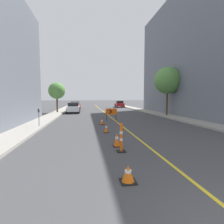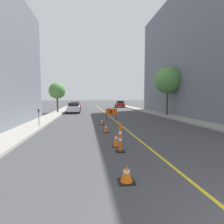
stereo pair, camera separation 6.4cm
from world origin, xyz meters
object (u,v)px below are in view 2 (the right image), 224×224
traffic_cone_fourth (102,122)px  street_tree_left_near (57,91)px  parked_car_curb_near (74,108)px  delineator_post_front (120,139)px  traffic_cone_second (116,140)px  arrow_barricade_primary (111,112)px  parking_meter_far_curb (39,114)px  traffic_cone_third (106,128)px  traffic_cone_nearest (126,174)px  parked_car_curb_far (120,104)px  parked_car_curb_mid (76,106)px  street_tree_right_near (168,80)px

traffic_cone_fourth → street_tree_left_near: size_ratio=0.12×
parked_car_curb_near → street_tree_left_near: (-2.43, 0.20, 2.58)m
parked_car_curb_near → street_tree_left_near: bearing=173.6°
traffic_cone_fourth → delineator_post_front: size_ratio=0.41×
traffic_cone_second → arrow_barricade_primary: 9.61m
parking_meter_far_curb → street_tree_left_near: 13.61m
traffic_cone_third → parking_meter_far_curb: (-4.97, 2.60, 0.82)m
traffic_cone_nearest → traffic_cone_second: bearing=84.9°
parked_car_curb_near → parked_car_curb_far: same height
traffic_cone_third → parked_car_curb_mid: bearing=98.4°
traffic_cone_third → parked_car_curb_far: (6.73, 29.90, 0.51)m
parked_car_curb_near → parked_car_curb_far: bearing=53.0°
traffic_cone_second → parked_car_curb_far: bearing=78.8°
parked_car_curb_far → street_tree_left_near: size_ratio=0.98×
delineator_post_front → street_tree_left_near: (-5.84, 20.24, 2.83)m
traffic_cone_fourth → parked_car_curb_far: bearing=75.7°
arrow_barricade_primary → parked_car_curb_far: parked_car_curb_far is taller
traffic_cone_second → traffic_cone_fourth: (-0.07, 7.03, -0.08)m
traffic_cone_fourth → parking_meter_far_curb: parking_meter_far_curb is taller
arrow_barricade_primary → parked_car_curb_far: (5.49, 23.79, -0.08)m
parking_meter_far_curb → street_tree_right_near: street_tree_right_near is taller
traffic_cone_fourth → parked_car_curb_far: (6.69, 26.29, 0.54)m
parked_car_curb_far → traffic_cone_third: bearing=-99.5°
traffic_cone_nearest → traffic_cone_third: 6.98m
delineator_post_front → parked_car_curb_mid: (-3.57, 27.36, 0.25)m
traffic_cone_nearest → street_tree_left_near: (-5.48, 22.97, 3.15)m
traffic_cone_third → arrow_barricade_primary: bearing=78.5°
traffic_cone_second → traffic_cone_fourth: 7.03m
traffic_cone_nearest → parked_car_curb_near: (-3.04, 22.78, 0.56)m
parked_car_curb_far → traffic_cone_nearest: bearing=-97.5°
traffic_cone_nearest → delineator_post_front: 2.77m
parked_car_curb_mid → street_tree_left_near: street_tree_left_near is taller
traffic_cone_third → delineator_post_front: delineator_post_front is taller
traffic_cone_fourth → arrow_barricade_primary: size_ratio=0.42×
traffic_cone_second → traffic_cone_fourth: traffic_cone_second is taller
traffic_cone_nearest → delineator_post_front: (0.36, 2.73, 0.32)m
delineator_post_front → traffic_cone_second: bearing=93.0°
parked_car_curb_mid → street_tree_left_near: bearing=-105.1°
parked_car_curb_far → parked_car_curb_near: bearing=-122.1°
arrow_barricade_primary → delineator_post_front: bearing=-90.3°
parked_car_curb_mid → parked_car_curb_far: size_ratio=1.00×
delineator_post_front → parked_car_curb_far: bearing=79.1°
parked_car_curb_far → arrow_barricade_primary: bearing=-99.8°
delineator_post_front → parking_meter_far_curb: parking_meter_far_curb is taller
parked_car_curb_mid → parked_car_curb_near: bearing=-86.2°
traffic_cone_third → street_tree_right_near: bearing=46.6°
street_tree_left_near → street_tree_right_near: 16.03m
delineator_post_front → arrow_barricade_primary: size_ratio=1.02×
traffic_cone_fourth → parked_car_curb_far: size_ratio=0.12×
parked_car_curb_near → parked_car_curb_far: size_ratio=0.99×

